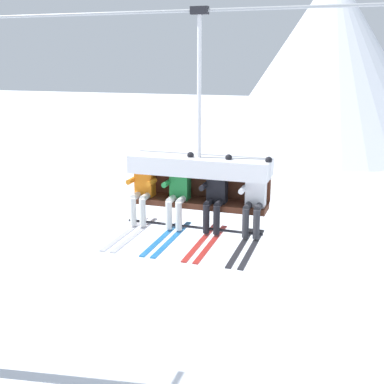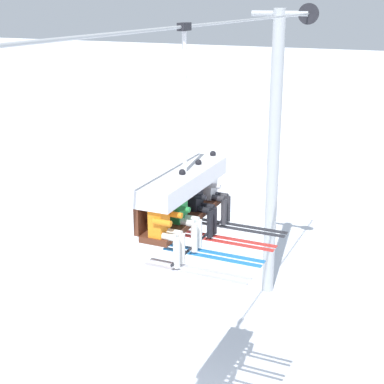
% 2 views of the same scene
% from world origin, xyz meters
% --- Properties ---
extents(lift_tower_far, '(0.36, 1.88, 8.75)m').
position_xyz_m(lift_tower_far, '(7.09, -0.02, 4.54)').
color(lift_tower_far, '#9EA3A8').
rests_on(lift_tower_far, ground_plane).
extents(lift_cable, '(16.93, 0.05, 0.05)m').
position_xyz_m(lift_cable, '(-0.37, -0.80, 8.47)').
color(lift_cable, '#9EA3A8').
extents(chairlift_chair, '(2.40, 0.74, 3.52)m').
position_xyz_m(chairlift_chair, '(-0.84, -0.73, 5.89)').
color(chairlift_chair, '#512819').
extents(skier_orange, '(0.46, 1.70, 1.23)m').
position_xyz_m(skier_orange, '(-1.83, -0.95, 5.58)').
color(skier_orange, orange).
extents(skier_green, '(0.48, 1.70, 1.34)m').
position_xyz_m(skier_green, '(-1.17, -0.94, 5.60)').
color(skier_green, '#23843D').
extents(skier_black, '(0.48, 1.70, 1.34)m').
position_xyz_m(skier_black, '(-0.51, -0.94, 5.60)').
color(skier_black, black).
extents(skier_white, '(0.48, 1.70, 1.34)m').
position_xyz_m(skier_white, '(0.15, -0.94, 5.60)').
color(skier_white, silver).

